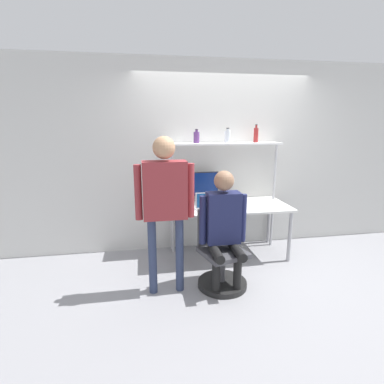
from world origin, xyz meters
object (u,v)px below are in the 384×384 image
Objects in this scene: laptop at (207,205)px; bottle_purple at (197,137)px; bottle_red at (256,135)px; office_chair at (221,263)px; person_standing at (165,195)px; bottle_clear at (228,136)px; cell_phone at (227,208)px; monitor at (202,186)px; person_seated at (224,222)px.

laptop is 0.94m from bottle_purple.
office_chair is at bearing -126.94° from bottle_red.
person_standing is at bearing -117.20° from bottle_purple.
laptop is 1.50× the size of bottle_clear.
bottle_purple is at bearing 130.55° from cell_phone.
bottle_red reaches higher than monitor.
person_seated is 0.71m from person_standing.
bottle_purple reaches higher than laptop.
bottle_purple reaches higher than person_seated.
bottle_red is at bearing 53.06° from office_chair.
monitor is 1.93× the size of bottle_red.
cell_phone is 1.13m from person_standing.
bottle_purple reaches higher than cell_phone.
cell_phone is 1.00m from bottle_clear.
monitor is 0.36× the size of person_seated.
person_standing reaches higher than office_chair.
monitor is 0.69m from bottle_purple.
bottle_clear reaches higher than person_standing.
bottle_clear is at bearing 75.75° from cell_phone.
monitor is 1.23m from person_standing.
person_seated is (0.02, -1.08, -0.18)m from monitor.
cell_phone is 0.17× the size of office_chair.
bottle_red reaches higher than laptop.
laptop is at bearing 93.23° from person_seated.
office_chair is 1.88m from bottle_red.
laptop is at bearing -153.64° from bottle_red.
bottle_red is 1.23× the size of bottle_clear.
bottle_purple is (-0.85, -0.00, -0.03)m from bottle_red.
bottle_red is at bearing -2.66° from monitor.
person_standing reaches higher than person_seated.
person_standing is 1.51m from bottle_clear.
person_standing is (-0.64, 0.02, 0.32)m from person_seated.
cell_phone is at bearing -2.20° from laptop.
bottle_clear is at bearing 46.68° from laptop.
monitor is at bearing 177.34° from bottle_red.
person_seated reaches higher than office_chair.
bottle_purple is (-0.10, 0.99, 1.38)m from office_chair.
person_seated reaches higher than monitor.
bottle_red is at bearing 36.69° from person_standing.
bottle_red is 1.33× the size of bottle_purple.
person_seated is (0.04, -0.66, -0.01)m from laptop.
office_chair is at bearing -89.29° from monitor.
cell_phone is 0.80m from office_chair.
bottle_purple is at bearing -180.00° from bottle_red.
person_standing is 1.27m from bottle_purple.
monitor is 1.09m from person_seated.
bottle_clear reaches higher than monitor.
cell_phone is 1.05m from bottle_purple.
person_standing is (-0.61, -1.06, 0.14)m from monitor.
monitor is 0.45m from laptop.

